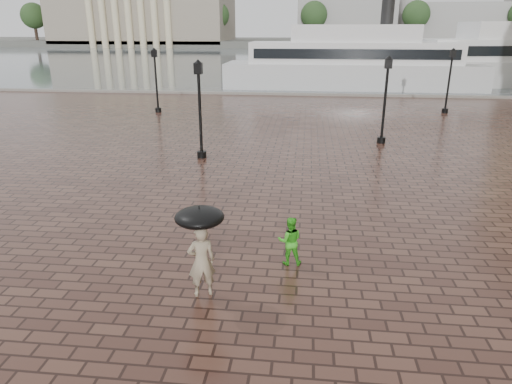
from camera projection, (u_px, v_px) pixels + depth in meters
ground at (342, 266)px, 11.94m from camera, size 300.00×300.00×0.00m
harbour_water at (314, 57)px, 97.93m from camera, size 240.00×240.00×0.00m
quay_edge at (319, 96)px, 41.85m from camera, size 80.00×0.60×0.30m
far_shore at (312, 42)px, 161.16m from camera, size 300.00×60.00×2.00m
museum at (144, 1)px, 148.12m from camera, size 57.00×32.50×26.00m
distant_skyline at (467, 16)px, 143.92m from camera, size 102.50×22.00×33.00m
far_trees at (314, 15)px, 137.73m from camera, size 188.00×8.00×13.50m
street_lamps at (300, 90)px, 27.67m from camera, size 21.44×14.44×4.40m
adult_pedestrian at (201, 261)px, 10.37m from camera, size 0.74×0.62×1.73m
child_pedestrian at (290, 241)px, 11.85m from camera, size 0.68×0.55×1.31m
ferry_near at (352, 63)px, 46.29m from camera, size 25.70×6.32×8.42m
umbrella at (199, 217)px, 10.00m from camera, size 1.10×1.10×1.15m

